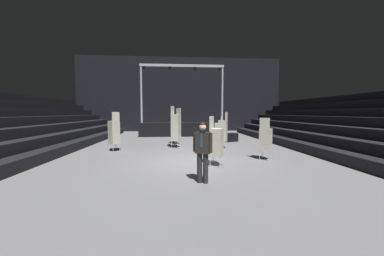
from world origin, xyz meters
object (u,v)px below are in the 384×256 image
object	(u,v)px
chair_stack_mid_left	(216,141)
chair_stack_mid_centre	(114,132)
chair_stack_front_left	(223,130)
chair_stack_rear_left	(176,126)
stage_riser	(182,128)
chair_stack_front_right	(218,130)
equipment_road_case	(231,137)
man_with_tie	(203,149)
chair_stack_mid_right	(266,139)
chair_stack_rear_right	(176,127)

from	to	relation	value
chair_stack_mid_left	chair_stack_mid_centre	bearing A→B (deg)	-98.63
chair_stack_front_left	chair_stack_mid_centre	bearing A→B (deg)	120.97
chair_stack_rear_left	chair_stack_mid_left	bearing A→B (deg)	156.59
stage_riser	chair_stack_mid_left	size ratio (longest dim) A/B	3.87
chair_stack_front_right	equipment_road_case	distance (m)	1.51
man_with_tie	chair_stack_mid_left	world-z (taller)	chair_stack_mid_left
chair_stack_rear_left	equipment_road_case	world-z (taller)	chair_stack_rear_left
chair_stack_mid_right	chair_stack_mid_centre	distance (m)	7.49
chair_stack_mid_right	chair_stack_mid_centre	xyz separation A→B (m)	(-7.04, 2.56, 0.13)
chair_stack_mid_right	chair_stack_rear_right	size ratio (longest dim) A/B	0.75
stage_riser	equipment_road_case	bearing A→B (deg)	-54.75
chair_stack_mid_left	equipment_road_case	bearing A→B (deg)	-171.60
stage_riser	chair_stack_rear_right	world-z (taller)	stage_riser
man_with_tie	chair_stack_rear_left	world-z (taller)	chair_stack_rear_left
chair_stack_rear_right	stage_riser	bearing A→B (deg)	-162.67
equipment_road_case	chair_stack_front_right	bearing A→B (deg)	-139.80
chair_stack_rear_left	equipment_road_case	size ratio (longest dim) A/B	2.56
chair_stack_rear_right	equipment_road_case	bearing A→B (deg)	143.55
chair_stack_rear_left	chair_stack_rear_right	size ratio (longest dim) A/B	0.96
chair_stack_front_left	chair_stack_mid_left	xyz separation A→B (m)	(-1.16, -3.99, -0.08)
stage_riser	equipment_road_case	distance (m)	5.65
chair_stack_rear_right	man_with_tie	bearing A→B (deg)	28.88
chair_stack_mid_left	chair_stack_rear_left	size ratio (longest dim) A/B	0.82
chair_stack_mid_left	chair_stack_mid_right	xyz separation A→B (m)	(2.31, 0.89, -0.04)
chair_stack_mid_right	chair_stack_rear_left	world-z (taller)	chair_stack_rear_left
chair_stack_mid_left	chair_stack_rear_right	world-z (taller)	chair_stack_rear_right
man_with_tie	chair_stack_front_left	bearing A→B (deg)	-84.03
stage_riser	chair_stack_mid_right	world-z (taller)	stage_riser
chair_stack_front_right	chair_stack_mid_left	distance (m)	5.93
equipment_road_case	chair_stack_mid_right	bearing A→B (deg)	-89.98
man_with_tie	chair_stack_front_right	xyz separation A→B (m)	(2.02, 7.74, -0.08)
chair_stack_front_left	chair_stack_mid_left	distance (m)	4.16
chair_stack_front_left	chair_stack_mid_left	bearing A→B (deg)	-170.50
chair_stack_mid_right	equipment_road_case	distance (m)	5.82
chair_stack_mid_left	chair_stack_rear_right	distance (m)	4.60
chair_stack_mid_right	chair_stack_mid_centre	bearing A→B (deg)	-160.13
man_with_tie	chair_stack_rear_right	bearing A→B (deg)	-59.20
chair_stack_mid_centre	chair_stack_rear_right	size ratio (longest dim) A/B	0.86
chair_stack_front_left	chair_stack_rear_left	bearing A→B (deg)	81.68
chair_stack_front_left	chair_stack_mid_centre	distance (m)	5.91
chair_stack_front_left	chair_stack_mid_centre	world-z (taller)	same
chair_stack_rear_right	chair_stack_front_right	bearing A→B (deg)	139.76
equipment_road_case	chair_stack_mid_left	bearing A→B (deg)	-109.03
chair_stack_front_right	chair_stack_rear_left	xyz separation A→B (m)	(-2.74, -0.02, 0.25)
equipment_road_case	chair_stack_mid_centre	bearing A→B (deg)	-155.30
man_with_tie	chair_stack_front_left	world-z (taller)	chair_stack_front_left
chair_stack_front_right	chair_stack_mid_left	bearing A→B (deg)	-178.46
man_with_tie	chair_stack_rear_left	xyz separation A→B (m)	(-0.72, 7.72, 0.17)
stage_riser	chair_stack_mid_left	bearing A→B (deg)	-85.18
stage_riser	chair_stack_mid_centre	xyz separation A→B (m)	(-3.78, -7.84, 0.35)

